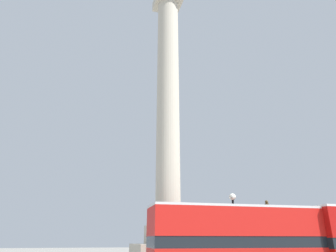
% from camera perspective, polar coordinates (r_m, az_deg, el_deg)
% --- Properties ---
extents(monument_column, '(6.24, 6.24, 24.30)m').
position_cam_1_polar(monument_column, '(21.80, 0.00, -9.27)').
color(monument_column, '#BCB29E').
rests_on(monument_column, ground_plane).
extents(bus_b, '(11.17, 3.10, 4.31)m').
position_cam_1_polar(bus_b, '(17.71, 15.83, -20.82)').
color(bus_b, red).
rests_on(bus_b, ground_plane).
extents(street_lamp, '(0.43, 0.43, 5.40)m').
position_cam_1_polar(street_lamp, '(20.03, 12.66, -18.98)').
color(street_lamp, black).
rests_on(street_lamp, ground_plane).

